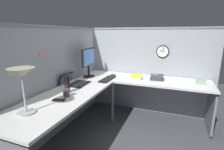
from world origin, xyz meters
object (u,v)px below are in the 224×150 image
office_phone (157,78)px  wall_clock (163,51)px  pen_cup (66,92)px  keyboard (108,79)px  cell_phone (59,100)px  book_stack (136,77)px  tissue_box (201,81)px  monitor (88,60)px  thermos_flask (67,84)px  desk_lamp_dome (22,77)px  laptop (73,82)px  computer_mouse (113,75)px

office_phone → wall_clock: wall_clock is taller
pen_cup → wall_clock: 1.83m
keyboard → cell_phone: 1.04m
book_stack → tissue_box: 1.00m
monitor → cell_phone: 1.13m
keyboard → thermos_flask: (-0.76, 0.25, 0.10)m
monitor → book_stack: monitor is taller
desk_lamp_dome → pen_cup: bearing=-10.7°
laptop → pen_cup: size_ratio=2.17×
book_stack → wall_clock: wall_clock is taller
laptop → wall_clock: 1.63m
pen_cup → office_phone: pen_cup is taller
keyboard → computer_mouse: computer_mouse is taller
monitor → cell_phone: monitor is taller
computer_mouse → tissue_box: bearing=-90.9°
laptop → cell_phone: 0.66m
computer_mouse → desk_lamp_dome: size_ratio=0.23×
keyboard → book_stack: book_stack is taller
monitor → wall_clock: (0.56, -1.18, 0.14)m
monitor → book_stack: bearing=-74.1°
laptop → cell_phone: size_ratio=2.71×
book_stack → tissue_box: bearing=-90.8°
laptop → thermos_flask: 0.40m
laptop → tissue_box: bearing=-69.7°
laptop → pen_cup: 0.54m
cell_phone → keyboard: bearing=-31.1°
cell_phone → tissue_box: tissue_box is taller
book_stack → tissue_box: tissue_box is taller
pen_cup → desk_lamp_dome: bearing=169.3°
tissue_box → wall_clock: size_ratio=0.55×
monitor → pen_cup: 1.00m
cell_phone → thermos_flask: bearing=-6.6°
keyboard → monitor: bearing=82.4°
monitor → desk_lamp_dome: bearing=-175.8°
pen_cup → tissue_box: size_ratio=1.50×
monitor → desk_lamp_dome: 1.46m
book_stack → desk_lamp_dome: bearing=158.0°
monitor → book_stack: 0.86m
cell_phone → computer_mouse: bearing=-28.3°
pen_cup → tissue_box: (1.16, -1.58, -0.01)m
thermos_flask → book_stack: thermos_flask is taller
computer_mouse → desk_lamp_dome: 1.74m
monitor → computer_mouse: monitor is taller
computer_mouse → office_phone: office_phone is taller
thermos_flask → desk_lamp_dome: bearing=178.3°
laptop → cell_phone: (-0.62, -0.21, -0.02)m
computer_mouse → thermos_flask: 1.08m
computer_mouse → pen_cup: 1.19m
monitor → book_stack: size_ratio=1.58×
desk_lamp_dome → tissue_box: bearing=-45.3°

